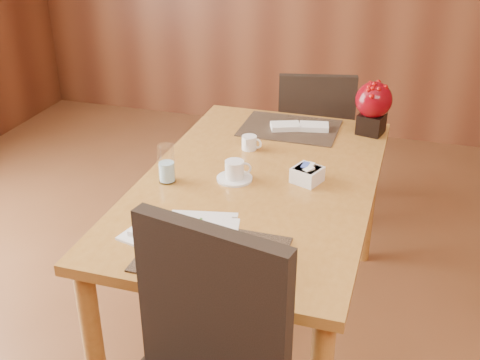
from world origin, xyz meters
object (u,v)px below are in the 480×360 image
(soup_setting, at_px, (200,244))
(water_glass, at_px, (166,164))
(creamer_jug, at_px, (249,143))
(far_chair, at_px, (314,138))
(dining_table, at_px, (258,201))
(berry_decor, at_px, (373,105))
(coffee_cup, at_px, (235,172))
(sugar_caddy, at_px, (307,175))
(bread_plate, at_px, (144,235))

(soup_setting, xyz_separation_m, water_glass, (-0.31, 0.45, 0.03))
(creamer_jug, xyz_separation_m, far_chair, (0.15, 0.76, -0.27))
(water_glass, height_order, creamer_jug, water_glass)
(dining_table, bearing_deg, berry_decor, 58.68)
(dining_table, height_order, soup_setting, soup_setting)
(dining_table, xyz_separation_m, water_glass, (-0.34, -0.12, 0.17))
(coffee_cup, relative_size, water_glass, 0.93)
(soup_setting, bearing_deg, sugar_caddy, 58.75)
(bread_plate, bearing_deg, far_chair, 79.39)
(creamer_jug, height_order, bread_plate, creamer_jug)
(coffee_cup, relative_size, berry_decor, 0.58)
(coffee_cup, distance_m, creamer_jug, 0.30)
(sugar_caddy, relative_size, bread_plate, 0.75)
(water_glass, bearing_deg, coffee_cup, 20.61)
(bread_plate, bearing_deg, coffee_cup, 71.36)
(creamer_jug, bearing_deg, bread_plate, -92.19)
(bread_plate, bearing_deg, soup_setting, -15.71)
(dining_table, relative_size, soup_setting, 5.02)
(water_glass, distance_m, creamer_jug, 0.45)
(dining_table, bearing_deg, far_chair, 88.04)
(dining_table, distance_m, far_chair, 1.04)
(creamer_jug, distance_m, sugar_caddy, 0.38)
(creamer_jug, bearing_deg, far_chair, 86.32)
(bread_plate, bearing_deg, creamer_jug, 80.13)
(coffee_cup, xyz_separation_m, bread_plate, (-0.16, -0.48, -0.03))
(dining_table, distance_m, coffee_cup, 0.16)
(coffee_cup, bearing_deg, water_glass, -159.39)
(creamer_jug, bearing_deg, water_glass, -111.65)
(sugar_caddy, bearing_deg, far_chair, 98.61)
(berry_decor, bearing_deg, creamer_jug, -145.14)
(sugar_caddy, distance_m, far_chair, 1.04)
(soup_setting, distance_m, berry_decor, 1.25)
(soup_setting, distance_m, far_chair, 1.64)
(bread_plate, relative_size, far_chair, 0.15)
(creamer_jug, xyz_separation_m, sugar_caddy, (0.30, -0.23, -0.00))
(dining_table, distance_m, soup_setting, 0.60)
(dining_table, xyz_separation_m, berry_decor, (0.37, 0.61, 0.24))
(coffee_cup, bearing_deg, berry_decor, 54.17)
(water_glass, xyz_separation_m, far_chair, (0.37, 1.15, -0.32))
(far_chair, bearing_deg, dining_table, 75.13)
(water_glass, height_order, sugar_caddy, water_glass)
(sugar_caddy, height_order, far_chair, far_chair)
(far_chair, bearing_deg, sugar_caddy, 85.71)
(soup_setting, bearing_deg, dining_table, 75.21)
(creamer_jug, bearing_deg, sugar_caddy, -29.74)
(dining_table, bearing_deg, soup_setting, -92.88)
(soup_setting, distance_m, coffee_cup, 0.55)
(dining_table, xyz_separation_m, creamer_jug, (-0.12, 0.27, 0.13))
(water_glass, xyz_separation_m, sugar_caddy, (0.52, 0.16, -0.05))
(sugar_caddy, relative_size, berry_decor, 0.41)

